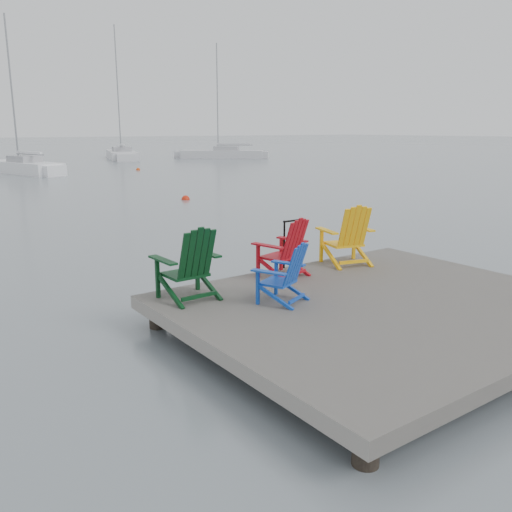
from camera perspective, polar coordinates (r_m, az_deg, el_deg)
ground at (r=8.62m, az=13.06°, el=-7.82°), size 400.00×400.00×0.00m
dock at (r=8.50m, az=13.18°, el=-5.64°), size 6.00×5.00×1.40m
handrail at (r=10.19m, az=3.96°, el=1.86°), size 0.48×0.04×0.90m
chair_green at (r=8.23m, az=-7.00°, el=-0.75°), size 0.92×0.86×1.13m
chair_blue at (r=8.07m, az=3.05°, el=-1.76°), size 0.89×0.85×0.91m
chair_red at (r=9.46m, az=3.10°, el=0.90°), size 0.96×0.91×1.05m
chair_yellow at (r=10.44m, az=9.67°, el=2.22°), size 1.07×1.02×1.16m
sailboat_near at (r=41.57m, az=-23.37°, el=8.49°), size 4.02×8.00×10.78m
sailboat_mid at (r=58.49m, az=-13.95°, el=10.25°), size 5.35×10.14×13.38m
sailboat_far at (r=58.43m, az=-3.53°, el=10.61°), size 8.04×7.15×11.81m
buoy_a at (r=24.15m, az=-7.42°, el=5.91°), size 0.37×0.37×0.37m
buoy_c at (r=42.25m, az=-12.30°, el=8.84°), size 0.32×0.32×0.32m
buoy_d at (r=46.54m, az=-22.79°, el=8.50°), size 0.38×0.38×0.38m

